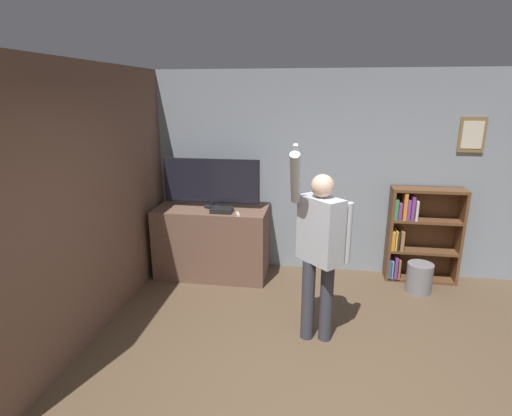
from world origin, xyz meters
The scene contains 10 objects.
ground_plane centered at (0.00, 0.00, 0.00)m, with size 14.00×14.00×0.00m, color brown.
wall_back centered at (0.01, 2.75, 1.35)m, with size 6.50×0.09×2.70m.
wall_side_brick centered at (-2.28, 1.36, 1.35)m, with size 0.06×4.32×2.70m.
tv_ledge centered at (-1.43, 2.31, 0.47)m, with size 1.47×0.69×0.94m.
television centered at (-1.43, 2.36, 1.28)m, with size 1.27×0.22×0.64m.
game_console centered at (-1.25, 2.15, 0.97)m, with size 0.27×0.21×0.05m.
remote_loose centered at (-1.02, 2.06, 0.95)m, with size 0.08×0.14×0.02m.
bookshelf centered at (1.25, 2.57, 0.64)m, with size 0.90×0.28×1.25m.
person centered at (-0.02, 1.00, 1.03)m, with size 0.58×0.55×1.99m.
waste_bin centered at (1.25, 2.20, 0.19)m, with size 0.31×0.31×0.37m.
Camera 1 is at (-0.08, -2.59, 2.40)m, focal length 28.00 mm.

